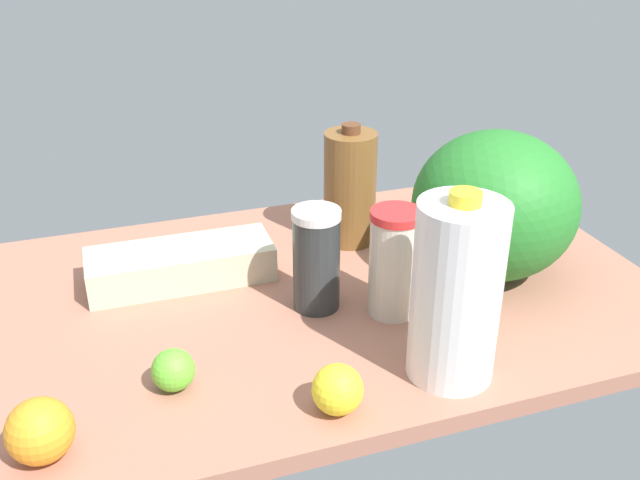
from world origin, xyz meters
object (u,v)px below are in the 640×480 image
at_px(chocolate_milk_jug, 350,188).
at_px(lemon_far_back, 337,389).
at_px(tumbler_cup, 394,262).
at_px(lemon_beside_bowl, 348,197).
at_px(lime_near_front, 173,370).
at_px(watermelon, 494,205).
at_px(milk_jug, 456,292).
at_px(shaker_bottle, 316,259).
at_px(lime_by_jug, 499,188).
at_px(orange_loose, 40,431).
at_px(egg_carton, 181,264).

relative_size(chocolate_milk_jug, lemon_far_back, 3.41).
xyz_separation_m(tumbler_cup, lemon_beside_bowl, (-0.07, -0.40, -0.06)).
height_order(chocolate_milk_jug, lime_near_front, chocolate_milk_jug).
distance_m(watermelon, lemon_beside_bowl, 0.38).
xyz_separation_m(lime_near_front, lemon_beside_bowl, (-0.45, -0.49, 0.00)).
bearing_deg(lemon_far_back, milk_jug, -171.25).
bearing_deg(chocolate_milk_jug, lemon_beside_bowl, -109.59).
bearing_deg(lemon_beside_bowl, tumbler_cup, 79.89).
bearing_deg(lime_near_front, lemon_far_back, 149.36).
relative_size(shaker_bottle, lime_near_front, 2.88).
bearing_deg(lemon_far_back, lime_near_front, -30.64).
xyz_separation_m(watermelon, lime_by_jug, (-0.20, -0.29, -0.11)).
height_order(tumbler_cup, lemon_far_back, tumbler_cup).
bearing_deg(tumbler_cup, orange_loose, 17.31).
bearing_deg(lime_near_front, tumbler_cup, -167.01).
xyz_separation_m(tumbler_cup, lime_near_front, (0.38, 0.09, -0.06)).
bearing_deg(watermelon, chocolate_milk_jug, -45.77).
relative_size(chocolate_milk_jug, orange_loose, 2.86).
height_order(lemon_far_back, lime_by_jug, lemon_far_back).
bearing_deg(watermelon, milk_jug, 49.61).
distance_m(lime_near_front, orange_loose, 0.20).
bearing_deg(egg_carton, lemon_far_back, 109.50).
distance_m(lemon_beside_bowl, lemon_far_back, 0.66).
relative_size(chocolate_milk_jug, lemon_beside_bowl, 3.40).
relative_size(shaker_bottle, milk_jug, 0.62).
height_order(shaker_bottle, lemon_beside_bowl, shaker_bottle).
relative_size(chocolate_milk_jug, watermelon, 0.82).
bearing_deg(milk_jug, tumbler_cup, -86.22).
xyz_separation_m(tumbler_cup, orange_loose, (0.56, 0.17, -0.05)).
relative_size(tumbler_cup, lime_by_jug, 3.61).
relative_size(lime_near_front, orange_loose, 0.73).
relative_size(egg_carton, lemon_beside_bowl, 4.61).
relative_size(tumbler_cup, lime_near_front, 2.98).
distance_m(tumbler_cup, lime_near_front, 0.40).
relative_size(milk_jug, watermelon, 0.98).
bearing_deg(chocolate_milk_jug, lemon_far_back, 67.36).
relative_size(egg_carton, lemon_far_back, 4.62).
bearing_deg(watermelon, tumbler_cup, 17.45).
bearing_deg(orange_loose, tumbler_cup, -162.69).
bearing_deg(shaker_bottle, chocolate_milk_jug, -123.22).
height_order(chocolate_milk_jug, lime_by_jug, chocolate_milk_jug).
xyz_separation_m(watermelon, orange_loose, (0.78, 0.24, -0.09)).
xyz_separation_m(lime_near_front, orange_loose, (0.18, 0.09, 0.01)).
xyz_separation_m(shaker_bottle, egg_carton, (0.21, -0.16, -0.06)).
distance_m(egg_carton, chocolate_milk_jug, 0.36).
distance_m(shaker_bottle, chocolate_milk_jug, 0.26).
bearing_deg(orange_loose, watermelon, -162.65).
xyz_separation_m(shaker_bottle, milk_jug, (-0.13, 0.24, 0.05)).
height_order(tumbler_cup, milk_jug, milk_jug).
distance_m(egg_carton, lemon_far_back, 0.45).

